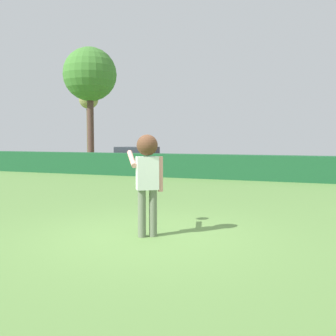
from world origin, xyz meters
name	(u,v)px	position (x,y,z in m)	size (l,w,h in m)	color
ground_plane	(146,236)	(0.00, 0.00, 0.00)	(60.00, 60.00, 0.00)	#608943
person	(147,170)	(0.03, -0.01, 1.18)	(0.80, 0.57, 1.81)	#66725B
frisbee	(147,163)	(-0.36, 0.83, 1.26)	(0.24, 0.24, 0.08)	#268CE5
hedge_row	(248,167)	(0.00, 10.40, 0.52)	(29.87, 0.90, 1.04)	#1B522D
parked_car_red	(137,156)	(-7.15, 14.45, 0.69)	(4.28, 1.98, 1.25)	#B21E1E
maple_tree	(90,75)	(-10.98, 15.60, 5.74)	(3.39, 3.39, 7.50)	brown
birch_tree	(89,104)	(-13.67, 19.61, 4.32)	(1.46, 1.46, 5.42)	brown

